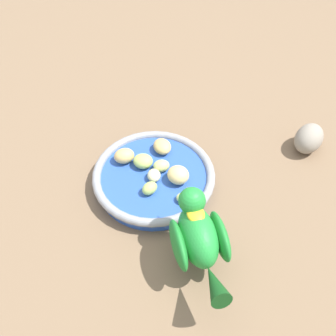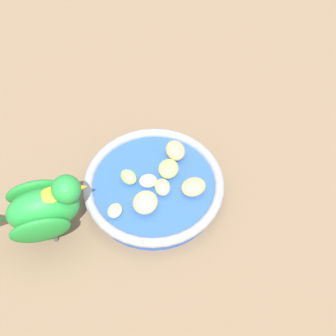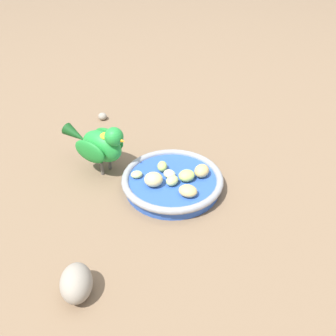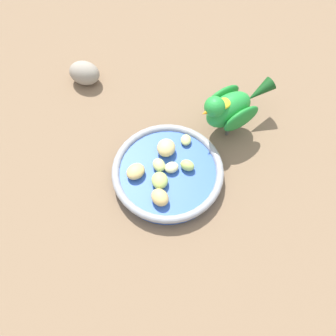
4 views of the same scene
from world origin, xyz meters
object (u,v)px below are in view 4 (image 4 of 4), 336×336
object	(u,v)px
apple_piece_5	(186,140)
feeding_bowl	(168,172)
apple_piece_3	(160,197)
apple_piece_4	(166,148)
parrot	(230,108)
apple_piece_2	(172,167)
rock_large	(84,73)
apple_piece_7	(187,165)
apple_piece_1	(159,164)
apple_piece_6	(160,180)
apple_piece_0	(136,171)

from	to	relation	value
apple_piece_5	feeding_bowl	bearing A→B (deg)	-2.57
apple_piece_5	apple_piece_3	bearing A→B (deg)	4.52
apple_piece_4	parrot	size ratio (longest dim) A/B	0.24
apple_piece_2	rock_large	bearing A→B (deg)	-115.88
apple_piece_7	apple_piece_1	bearing A→B (deg)	-66.24
apple_piece_1	apple_piece_7	xyz separation A→B (m)	(-0.02, 0.05, 0.00)
apple_piece_6	apple_piece_2	bearing A→B (deg)	168.42
parrot	apple_piece_7	bearing A→B (deg)	19.13
apple_piece_1	parrot	world-z (taller)	parrot
apple_piece_3	apple_piece_6	distance (m)	0.04
apple_piece_0	apple_piece_7	xyz separation A→B (m)	(-0.06, 0.08, -0.00)
apple_piece_0	apple_piece_5	distance (m)	0.12
apple_piece_4	apple_piece_5	size ratio (longest dim) A/B	1.53
apple_piece_3	apple_piece_5	distance (m)	0.14
apple_piece_0	apple_piece_7	size ratio (longest dim) A/B	1.34
apple_piece_0	apple_piece_3	size ratio (longest dim) A/B	1.03
apple_piece_2	apple_piece_7	bearing A→B (deg)	123.17
apple_piece_4	rock_large	xyz separation A→B (m)	(-0.10, -0.25, -0.01)
apple_piece_1	apple_piece_4	world-z (taller)	apple_piece_4
rock_large	parrot	bearing A→B (deg)	93.25
apple_piece_6	rock_large	xyz separation A→B (m)	(-0.17, -0.27, -0.01)
apple_piece_3	apple_piece_6	size ratio (longest dim) A/B	1.05
apple_piece_6	rock_large	bearing A→B (deg)	-122.33
apple_piece_5	parrot	world-z (taller)	parrot
apple_piece_1	rock_large	bearing A→B (deg)	-118.88
apple_piece_4	apple_piece_0	bearing A→B (deg)	-22.92
apple_piece_2	apple_piece_6	xyz separation A→B (m)	(0.04, -0.01, 0.00)
rock_large	apple_piece_4	bearing A→B (deg)	67.71
apple_piece_4	apple_piece_6	bearing A→B (deg)	16.20
apple_piece_1	apple_piece_4	distance (m)	0.04
apple_piece_0	apple_piece_2	world-z (taller)	apple_piece_0
apple_piece_1	apple_piece_7	distance (m)	0.05
feeding_bowl	apple_piece_0	bearing A→B (deg)	-55.69
apple_piece_1	rock_large	size ratio (longest dim) A/B	0.42
apple_piece_6	parrot	xyz separation A→B (m)	(-0.19, 0.06, 0.04)
apple_piece_0	parrot	bearing A→B (deg)	149.97
apple_piece_3	parrot	distance (m)	0.23
parrot	apple_piece_5	bearing A→B (deg)	-2.93
apple_piece_1	apple_piece_4	size ratio (longest dim) A/B	0.75
apple_piece_2	apple_piece_3	xyz separation A→B (m)	(0.07, 0.01, 0.00)
apple_piece_0	apple_piece_6	distance (m)	0.05
apple_piece_7	apple_piece_0	bearing A→B (deg)	-56.12
apple_piece_5	rock_large	distance (m)	0.29
apple_piece_4	rock_large	world-z (taller)	same
apple_piece_1	apple_piece_5	distance (m)	0.08
apple_piece_2	apple_piece_3	bearing A→B (deg)	7.51
apple_piece_1	apple_piece_6	xyz separation A→B (m)	(0.03, 0.02, 0.00)
feeding_bowl	apple_piece_6	bearing A→B (deg)	-3.87
feeding_bowl	rock_large	distance (m)	0.31
apple_piece_2	apple_piece_6	bearing A→B (deg)	-11.58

